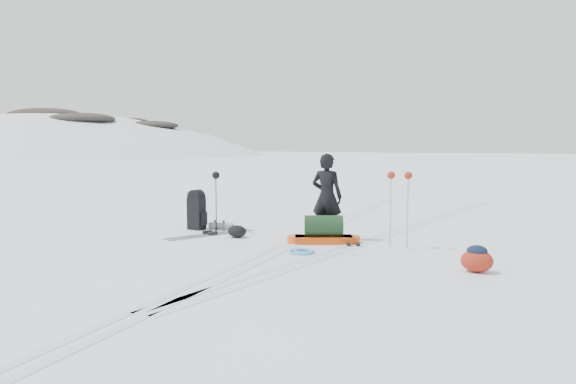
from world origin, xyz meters
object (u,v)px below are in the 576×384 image
pulk_sled (324,232)px  expedition_rucksack (200,211)px  skier (327,197)px  ski_poles_black (216,183)px

pulk_sled → expedition_rucksack: expedition_rucksack is taller
pulk_sled → skier: bearing=77.8°
skier → pulk_sled: bearing=103.6°
skier → expedition_rucksack: bearing=0.5°
skier → pulk_sled: size_ratio=1.19×
skier → ski_poles_black: (-2.40, -0.21, 0.21)m
expedition_rucksack → ski_poles_black: size_ratio=0.72×
ski_poles_black → pulk_sled: bearing=-0.9°
pulk_sled → expedition_rucksack: size_ratio=1.52×
skier → ski_poles_black: bearing=5.6°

